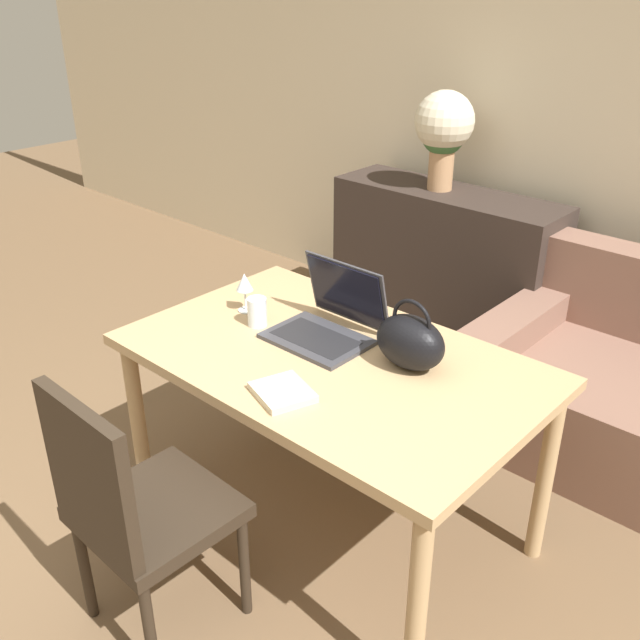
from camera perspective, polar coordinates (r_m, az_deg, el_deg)
name	(u,v)px	position (r m, az deg, el deg)	size (l,w,h in m)	color
wall_back	(599,109)	(3.89, 21.44, 15.46)	(10.00, 0.06, 2.70)	beige
dining_table	(331,376)	(2.53, 0.91, -4.47)	(1.46, 0.90, 0.76)	tan
chair	(133,505)	(2.30, -14.74, -14.13)	(0.45, 0.45, 0.94)	#2D2319
sideboard	(443,268)	(4.11, 9.78, 4.16)	(1.30, 0.40, 0.89)	#332823
laptop	(331,317)	(2.60, 0.89, 0.26)	(0.36, 0.33, 0.27)	#38383D
drinking_glass	(257,312)	(2.69, -5.05, 0.66)	(0.07, 0.07, 0.11)	silver
wine_glass	(245,284)	(2.78, -6.05, 2.89)	(0.07, 0.07, 0.16)	silver
handbag	(410,341)	(2.40, 7.24, -1.70)	(0.25, 0.17, 0.25)	black
flower_vase	(444,129)	(3.92, 9.88, 14.86)	(0.31, 0.31, 0.52)	tan
book	(283,392)	(2.27, -3.01, -5.79)	(0.23, 0.21, 0.02)	beige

